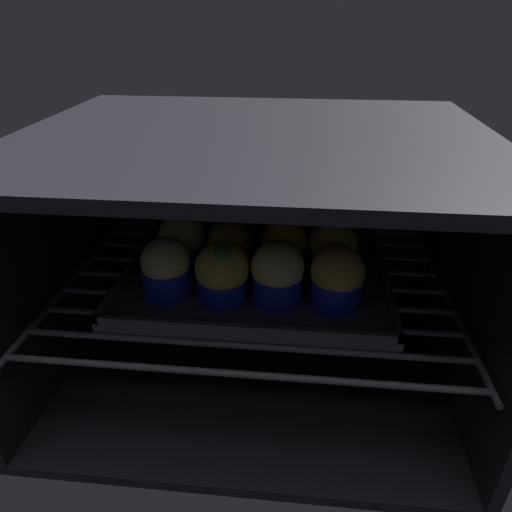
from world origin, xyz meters
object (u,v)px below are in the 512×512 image
(muffin_row0_col3, at_px, (337,277))
(muffin_row0_col0, at_px, (166,268))
(muffin_row2_col3, at_px, (332,228))
(baking_tray, at_px, (256,273))
(muffin_row2_col2, at_px, (285,224))
(muffin_row0_col1, at_px, (222,273))
(muffin_row0_col2, at_px, (277,273))
(muffin_row2_col0, at_px, (191,222))
(muffin_row2_col1, at_px, (236,224))
(muffin_row1_col2, at_px, (284,247))
(muffin_row1_col3, at_px, (332,249))
(muffin_row1_col1, at_px, (229,248))
(muffin_row1_col0, at_px, (183,242))

(muffin_row0_col3, bearing_deg, muffin_row0_col0, 179.32)
(muffin_row0_col3, relative_size, muffin_row2_col3, 1.00)
(baking_tray, bearing_deg, muffin_row2_col2, 62.43)
(muffin_row0_col1, height_order, muffin_row0_col2, muffin_row0_col1)
(muffin_row2_col0, xyz_separation_m, muffin_row2_col1, (0.07, 0.00, -0.00))
(muffin_row1_col2, height_order, muffin_row2_col2, muffin_row2_col2)
(muffin_row0_col2, bearing_deg, muffin_row1_col3, 45.26)
(baking_tray, relative_size, muffin_row0_col3, 4.49)
(muffin_row1_col3, xyz_separation_m, muffin_row2_col1, (-0.15, 0.07, -0.00))
(muffin_row0_col1, relative_size, muffin_row2_col3, 1.02)
(muffin_row2_col0, relative_size, muffin_row2_col1, 1.04)
(baking_tray, height_order, muffin_row2_col2, muffin_row2_col2)
(muffin_row0_col3, height_order, muffin_row1_col2, muffin_row0_col3)
(muffin_row1_col1, height_order, muffin_row2_col3, muffin_row2_col3)
(muffin_row1_col0, bearing_deg, muffin_row1_col1, -2.37)
(muffin_row0_col1, relative_size, muffin_row2_col2, 0.98)
(muffin_row2_col3, bearing_deg, muffin_row1_col1, -153.61)
(muffin_row0_col3, bearing_deg, muffin_row1_col3, 91.76)
(muffin_row1_col0, height_order, muffin_row2_col0, muffin_row1_col0)
(muffin_row0_col0, distance_m, muffin_row0_col1, 0.08)
(baking_tray, height_order, muffin_row1_col3, muffin_row1_col3)
(muffin_row1_col1, bearing_deg, muffin_row2_col2, 44.12)
(baking_tray, bearing_deg, muffin_row2_col3, 33.27)
(muffin_row1_col2, bearing_deg, muffin_row2_col2, 91.99)
(muffin_row0_col1, distance_m, muffin_row2_col2, 0.17)
(muffin_row2_col3, bearing_deg, muffin_row0_col0, -147.23)
(muffin_row0_col1, distance_m, muffin_row1_col1, 0.07)
(muffin_row0_col3, relative_size, muffin_row1_col2, 1.02)
(muffin_row2_col1, distance_m, muffin_row2_col2, 0.08)
(muffin_row1_col2, xyz_separation_m, muffin_row2_col3, (0.07, 0.07, 0.00))
(muffin_row0_col1, relative_size, muffin_row1_col3, 1.02)
(muffin_row0_col0, height_order, muffin_row2_col2, muffin_row2_col2)
(muffin_row2_col0, bearing_deg, muffin_row2_col1, 2.75)
(muffin_row0_col0, relative_size, muffin_row0_col1, 0.95)
(muffin_row1_col0, xyz_separation_m, muffin_row2_col2, (0.14, 0.07, 0.00))
(muffin_row1_col0, bearing_deg, baking_tray, -0.62)
(muffin_row0_col3, relative_size, muffin_row2_col0, 1.00)
(muffin_row2_col1, bearing_deg, muffin_row0_col0, -115.82)
(muffin_row0_col1, distance_m, muffin_row1_col2, 0.11)
(muffin_row0_col2, height_order, muffin_row0_col3, same)
(muffin_row1_col2, height_order, muffin_row2_col0, same)
(baking_tray, distance_m, muffin_row0_col2, 0.09)
(muffin_row1_col1, height_order, muffin_row2_col2, muffin_row2_col2)
(muffin_row1_col0, distance_m, muffin_row1_col1, 0.07)
(muffin_row2_col0, xyz_separation_m, muffin_row2_col3, (0.22, -0.00, 0.00))
(muffin_row2_col0, height_order, muffin_row2_col1, muffin_row2_col0)
(muffin_row0_col3, height_order, muffin_row2_col0, same)
(muffin_row1_col3, relative_size, muffin_row2_col1, 1.04)
(baking_tray, relative_size, muffin_row1_col2, 4.56)
(muffin_row1_col0, bearing_deg, muffin_row1_col2, 1.06)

